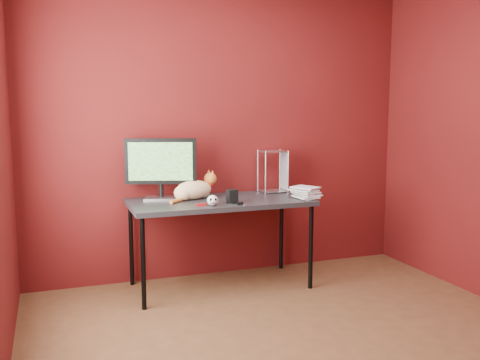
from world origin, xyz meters
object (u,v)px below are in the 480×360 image
object	(u,v)px
skull_mug	(213,200)
speaker	(232,197)
desk	(220,206)
monitor	(161,166)
cat	(194,190)
book_stack	(299,134)

from	to	relation	value
skull_mug	speaker	bearing A→B (deg)	27.76
skull_mug	desk	bearing A→B (deg)	68.19
monitor	cat	bearing A→B (deg)	0.93
desk	speaker	size ratio (longest dim) A/B	13.68
monitor	book_stack	bearing A→B (deg)	-0.85
desk	speaker	bearing A→B (deg)	-75.30
desk	book_stack	bearing A→B (deg)	-16.34
skull_mug	speaker	size ratio (longest dim) A/B	0.80
skull_mug	speaker	distance (m)	0.20
book_stack	monitor	bearing A→B (deg)	161.78
speaker	book_stack	world-z (taller)	book_stack
cat	speaker	distance (m)	0.37
speaker	book_stack	xyz separation A→B (m)	(0.58, -0.01, 0.50)
cat	skull_mug	distance (m)	0.35
cat	skull_mug	xyz separation A→B (m)	(0.06, -0.34, -0.04)
book_stack	desk	bearing A→B (deg)	163.66
desk	book_stack	size ratio (longest dim) A/B	1.37
monitor	speaker	xyz separation A→B (m)	(0.50, -0.35, -0.23)
cat	book_stack	world-z (taller)	book_stack
cat	book_stack	distance (m)	0.99
desk	cat	xyz separation A→B (m)	(-0.20, 0.10, 0.13)
cat	monitor	bearing A→B (deg)	145.64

